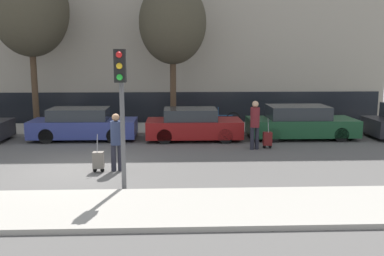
# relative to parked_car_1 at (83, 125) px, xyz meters

# --- Properties ---
(ground_plane) EXTENTS (80.00, 80.00, 0.00)m
(ground_plane) POSITION_rel_parked_car_1_xyz_m (0.86, -4.71, -0.63)
(ground_plane) COLOR #565451
(sidewalk_near) EXTENTS (28.00, 2.50, 0.12)m
(sidewalk_near) POSITION_rel_parked_car_1_xyz_m (0.86, -8.46, -0.57)
(sidewalk_near) COLOR #A39E93
(sidewalk_near) RESTS_ON ground_plane
(sidewalk_far) EXTENTS (28.00, 3.00, 0.12)m
(sidewalk_far) POSITION_rel_parked_car_1_xyz_m (0.86, 2.29, -0.57)
(sidewalk_far) COLOR #A39E93
(sidewalk_far) RESTS_ON ground_plane
(parked_car_1) EXTENTS (4.31, 1.70, 1.32)m
(parked_car_1) POSITION_rel_parked_car_1_xyz_m (0.00, 0.00, 0.00)
(parked_car_1) COLOR navy
(parked_car_1) RESTS_ON ground_plane
(parked_car_2) EXTENTS (3.91, 1.78, 1.31)m
(parked_car_2) POSITION_rel_parked_car_1_xyz_m (4.57, -0.21, -0.00)
(parked_car_2) COLOR maroon
(parked_car_2) RESTS_ON ground_plane
(parked_car_3) EXTENTS (4.48, 1.90, 1.38)m
(parked_car_3) POSITION_rel_parked_car_1_xyz_m (9.12, -0.03, 0.02)
(parked_car_3) COLOR #194728
(parked_car_3) RESTS_ON ground_plane
(pedestrian_left) EXTENTS (0.35, 0.34, 1.75)m
(pedestrian_left) POSITION_rel_parked_car_1_xyz_m (2.06, -5.01, 0.37)
(pedestrian_left) COLOR #23232D
(pedestrian_left) RESTS_ON ground_plane
(trolley_left) EXTENTS (0.34, 0.29, 1.16)m
(trolley_left) POSITION_rel_parked_car_1_xyz_m (1.52, -5.12, -0.26)
(trolley_left) COLOR slate
(trolley_left) RESTS_ON ground_plane
(pedestrian_right) EXTENTS (0.34, 0.34, 1.82)m
(pedestrian_right) POSITION_rel_parked_car_1_xyz_m (6.77, -2.16, 0.41)
(pedestrian_right) COLOR #23232D
(pedestrian_right) RESTS_ON ground_plane
(trolley_right) EXTENTS (0.34, 0.29, 1.16)m
(trolley_right) POSITION_rel_parked_car_1_xyz_m (7.30, -2.00, -0.26)
(trolley_right) COLOR maroon
(trolley_right) RESTS_ON ground_plane
(traffic_light) EXTENTS (0.28, 0.47, 3.60)m
(traffic_light) POSITION_rel_parked_car_1_xyz_m (2.49, -7.07, 1.95)
(traffic_light) COLOR #515154
(traffic_light) RESTS_ON ground_plane
(parked_bicycle) EXTENTS (1.77, 0.06, 0.96)m
(parked_bicycle) POSITION_rel_parked_car_1_xyz_m (6.04, 2.18, -0.13)
(parked_bicycle) COLOR black
(parked_bicycle) RESTS_ON sidewalk_far
(bare_tree_near_crossing) EXTENTS (3.07, 3.07, 6.70)m
(bare_tree_near_crossing) POSITION_rel_parked_car_1_xyz_m (3.75, 2.33, 4.29)
(bare_tree_near_crossing) COLOR #4C3826
(bare_tree_near_crossing) RESTS_ON sidewalk_far
(bare_tree_down_street) EXTENTS (3.42, 3.42, 7.47)m
(bare_tree_down_street) POSITION_rel_parked_car_1_xyz_m (-2.63, 2.32, 4.85)
(bare_tree_down_street) COLOR #4C3826
(bare_tree_down_street) RESTS_ON sidewalk_far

